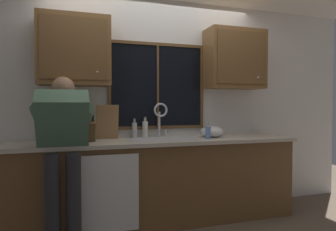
# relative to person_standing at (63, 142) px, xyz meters

# --- Properties ---
(back_wall) EXTENTS (5.46, 0.12, 2.55)m
(back_wall) POSITION_rel_person_standing_xyz_m (1.00, 0.68, 0.31)
(back_wall) COLOR silver
(back_wall) RESTS_ON floor
(window_glass) EXTENTS (1.10, 0.02, 0.95)m
(window_glass) POSITION_rel_person_standing_xyz_m (1.05, 0.61, 0.56)
(window_glass) COLOR black
(window_frame_top) EXTENTS (1.17, 0.02, 0.04)m
(window_frame_top) POSITION_rel_person_standing_xyz_m (1.05, 0.60, 1.05)
(window_frame_top) COLOR brown
(window_frame_bottom) EXTENTS (1.17, 0.02, 0.04)m
(window_frame_bottom) POSITION_rel_person_standing_xyz_m (1.05, 0.60, 0.07)
(window_frame_bottom) COLOR brown
(window_frame_left) EXTENTS (0.03, 0.02, 0.95)m
(window_frame_left) POSITION_rel_person_standing_xyz_m (0.48, 0.60, 0.56)
(window_frame_left) COLOR brown
(window_frame_right) EXTENTS (0.03, 0.02, 0.95)m
(window_frame_right) POSITION_rel_person_standing_xyz_m (1.62, 0.60, 0.56)
(window_frame_right) COLOR brown
(window_mullion_center) EXTENTS (0.02, 0.02, 0.95)m
(window_mullion_center) POSITION_rel_person_standing_xyz_m (1.05, 0.60, 0.56)
(window_mullion_center) COLOR brown
(lower_cabinet_run) EXTENTS (3.06, 0.58, 0.88)m
(lower_cabinet_run) POSITION_rel_person_standing_xyz_m (1.00, 0.33, -0.52)
(lower_cabinet_run) COLOR brown
(lower_cabinet_run) RESTS_ON floor
(countertop) EXTENTS (3.12, 0.62, 0.04)m
(countertop) POSITION_rel_person_standing_xyz_m (1.00, 0.31, -0.06)
(countertop) COLOR beige
(countertop) RESTS_ON lower_cabinet_run
(dishwasher_front) EXTENTS (0.60, 0.02, 0.74)m
(dishwasher_front) POSITION_rel_person_standing_xyz_m (0.39, 0.01, -0.51)
(dishwasher_front) COLOR white
(upper_cabinet_left) EXTENTS (0.72, 0.36, 0.72)m
(upper_cabinet_left) POSITION_rel_person_standing_xyz_m (0.11, 0.45, 0.90)
(upper_cabinet_left) COLOR brown
(upper_cabinet_right) EXTENTS (0.72, 0.36, 0.72)m
(upper_cabinet_right) POSITION_rel_person_standing_xyz_m (1.99, 0.45, 0.90)
(upper_cabinet_right) COLOR brown
(sink) EXTENTS (0.80, 0.46, 0.21)m
(sink) POSITION_rel_person_standing_xyz_m (1.05, 0.32, -0.14)
(sink) COLOR #B7B7BC
(sink) RESTS_ON lower_cabinet_run
(faucet) EXTENTS (0.18, 0.09, 0.40)m
(faucet) POSITION_rel_person_standing_xyz_m (1.06, 0.50, 0.21)
(faucet) COLOR silver
(faucet) RESTS_ON countertop
(person_standing) EXTENTS (0.53, 0.69, 1.57)m
(person_standing) POSITION_rel_person_standing_xyz_m (0.00, 0.00, 0.00)
(person_standing) COLOR #262628
(person_standing) RESTS_ON floor
(knife_block) EXTENTS (0.12, 0.18, 0.32)m
(knife_block) POSITION_rel_person_standing_xyz_m (0.24, 0.33, 0.06)
(knife_block) COLOR brown
(knife_block) RESTS_ON countertop
(cutting_board) EXTENTS (0.24, 0.10, 0.38)m
(cutting_board) POSITION_rel_person_standing_xyz_m (0.45, 0.53, 0.14)
(cutting_board) COLOR #997047
(cutting_board) RESTS_ON countertop
(mixing_bowl) EXTENTS (0.28, 0.28, 0.14)m
(mixing_bowl) POSITION_rel_person_standing_xyz_m (1.64, 0.36, 0.02)
(mixing_bowl) COLOR silver
(mixing_bowl) RESTS_ON countertop
(soap_dispenser) EXTENTS (0.06, 0.07, 0.19)m
(soap_dispenser) POSITION_rel_person_standing_xyz_m (1.51, 0.19, 0.03)
(soap_dispenser) COLOR #668CCC
(soap_dispenser) RESTS_ON countertop
(bottle_green_glass) EXTENTS (0.07, 0.07, 0.25)m
(bottle_green_glass) POSITION_rel_person_standing_xyz_m (0.88, 0.55, 0.06)
(bottle_green_glass) COLOR silver
(bottle_green_glass) RESTS_ON countertop
(bottle_tall_clear) EXTENTS (0.06, 0.06, 0.23)m
(bottle_tall_clear) POSITION_rel_person_standing_xyz_m (0.76, 0.55, 0.05)
(bottle_tall_clear) COLOR #B7B7BC
(bottle_tall_clear) RESTS_ON countertop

